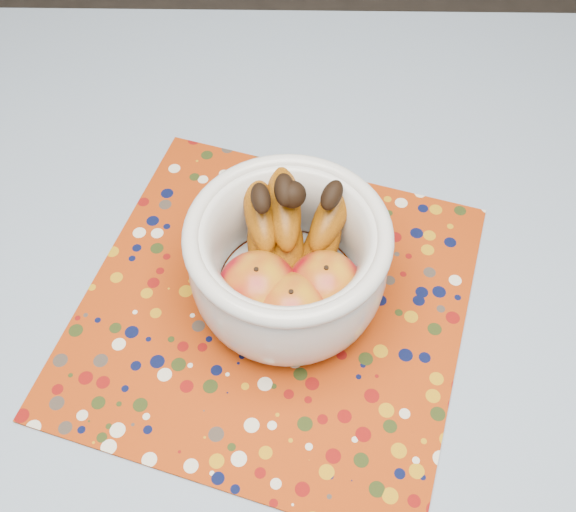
{
  "coord_description": "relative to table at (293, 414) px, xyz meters",
  "views": [
    {
      "loc": [
        -0.0,
        -0.3,
        1.44
      ],
      "look_at": [
        -0.01,
        0.11,
        0.84
      ],
      "focal_mm": 42.0,
      "sensor_mm": 36.0,
      "label": 1
    }
  ],
  "objects": [
    {
      "name": "table",
      "position": [
        0.0,
        0.0,
        0.0
      ],
      "size": [
        1.2,
        1.2,
        0.75
      ],
      "color": "brown",
      "rests_on": "ground"
    },
    {
      "name": "fruit_bowl",
      "position": [
        -0.01,
        0.11,
        0.16
      ],
      "size": [
        0.22,
        0.22,
        0.16
      ],
      "color": "silver",
      "rests_on": "placemat"
    },
    {
      "name": "tablecloth",
      "position": [
        0.0,
        0.0,
        0.08
      ],
      "size": [
        1.32,
        1.32,
        0.01
      ],
      "primitive_type": "cube",
      "color": "#6580A8",
      "rests_on": "table"
    },
    {
      "name": "placemat",
      "position": [
        -0.02,
        0.1,
        0.09
      ],
      "size": [
        0.54,
        0.54,
        0.0
      ],
      "primitive_type": "cube",
      "rotation": [
        0.0,
        0.0,
        -0.29
      ],
      "color": "#932D08",
      "rests_on": "tablecloth"
    }
  ]
}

